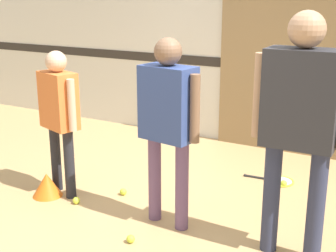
% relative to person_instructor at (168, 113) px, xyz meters
% --- Properties ---
extents(ground_plane, '(16.00, 16.00, 0.00)m').
position_rel_person_instructor_xyz_m(ground_plane, '(-0.08, 0.04, -0.96)').
color(ground_plane, tan).
extents(wall_back, '(16.00, 0.07, 3.20)m').
position_rel_person_instructor_xyz_m(wall_back, '(-0.08, 2.40, 0.64)').
color(wall_back, silver).
rests_on(wall_back, ground_plane).
extents(person_instructor, '(0.58, 0.30, 1.55)m').
position_rel_person_instructor_xyz_m(person_instructor, '(0.00, 0.00, 0.00)').
color(person_instructor, '#6B4C70').
rests_on(person_instructor, ground_plane).
extents(person_student_left, '(0.50, 0.32, 1.38)m').
position_rel_person_instructor_xyz_m(person_student_left, '(-1.18, 0.03, -0.11)').
color(person_student_left, '#232328').
rests_on(person_student_left, ground_plane).
extents(person_student_right, '(0.67, 0.28, 1.77)m').
position_rel_person_instructor_xyz_m(person_student_right, '(1.03, 0.02, 0.13)').
color(person_student_right, '#2D334C').
rests_on(person_student_right, ground_plane).
extents(racket_spare_on_floor, '(0.54, 0.32, 0.03)m').
position_rel_person_instructor_xyz_m(racket_spare_on_floor, '(0.54, 1.34, -0.95)').
color(racket_spare_on_floor, '#C6D838').
rests_on(racket_spare_on_floor, ground_plane).
extents(tennis_ball_near_instructor, '(0.07, 0.07, 0.07)m').
position_rel_person_instructor_xyz_m(tennis_ball_near_instructor, '(-0.09, -0.43, -0.93)').
color(tennis_ball_near_instructor, '#CCE038').
rests_on(tennis_ball_near_instructor, ground_plane).
extents(tennis_ball_by_spare_racket, '(0.07, 0.07, 0.07)m').
position_rel_person_instructor_xyz_m(tennis_ball_by_spare_racket, '(0.63, 1.25, -0.93)').
color(tennis_ball_by_spare_racket, '#CCE038').
rests_on(tennis_ball_by_spare_racket, ground_plane).
extents(tennis_ball_stray_left, '(0.07, 0.07, 0.07)m').
position_rel_person_instructor_xyz_m(tennis_ball_stray_left, '(-0.66, 0.28, -0.93)').
color(tennis_ball_stray_left, '#CCE038').
rests_on(tennis_ball_stray_left, ground_plane).
extents(tennis_ball_stray_right, '(0.07, 0.07, 0.07)m').
position_rel_person_instructor_xyz_m(tennis_ball_stray_right, '(-0.92, -0.10, -0.93)').
color(tennis_ball_stray_right, '#CCE038').
rests_on(tennis_ball_stray_right, ground_plane).
extents(training_cone, '(0.28, 0.28, 0.23)m').
position_rel_person_instructor_xyz_m(training_cone, '(-1.28, -0.09, -0.85)').
color(training_cone, orange).
rests_on(training_cone, ground_plane).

